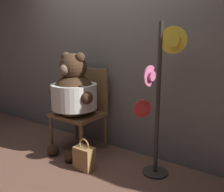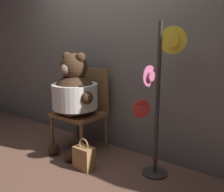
# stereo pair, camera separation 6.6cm
# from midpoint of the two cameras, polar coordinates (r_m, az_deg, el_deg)

# --- Properties ---
(ground_plane) EXTENTS (14.00, 14.00, 0.00)m
(ground_plane) POSITION_cam_midpoint_polar(r_m,az_deg,el_deg) (3.23, -7.12, -13.90)
(ground_plane) COLOR brown
(wall_back) EXTENTS (8.00, 0.10, 2.61)m
(wall_back) POSITION_cam_midpoint_polar(r_m,az_deg,el_deg) (3.34, -0.87, 10.34)
(wall_back) COLOR #66605B
(wall_back) RESTS_ON ground_plane
(chair) EXTENTS (0.60, 0.53, 1.07)m
(chair) POSITION_cam_midpoint_polar(r_m,az_deg,el_deg) (3.36, -7.25, -2.25)
(chair) COLOR brown
(chair) RESTS_ON ground_plane
(teddy_bear) EXTENTS (0.70, 0.62, 1.30)m
(teddy_bear) POSITION_cam_midpoint_polar(r_m,az_deg,el_deg) (3.17, -9.34, 0.60)
(teddy_bear) COLOR #3D2819
(teddy_bear) RESTS_ON ground_plane
(hat_display_rack) EXTENTS (0.43, 0.41, 1.62)m
(hat_display_rack) POSITION_cam_midpoint_polar(r_m,az_deg,el_deg) (2.58, 9.78, -0.70)
(hat_display_rack) COLOR #332D28
(hat_display_rack) RESTS_ON ground_plane
(handbag_on_ground) EXTENTS (0.23, 0.14, 0.37)m
(handbag_on_ground) POSITION_cam_midpoint_polar(r_m,az_deg,el_deg) (2.93, -7.03, -13.83)
(handbag_on_ground) COLOR #A87A47
(handbag_on_ground) RESTS_ON ground_plane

